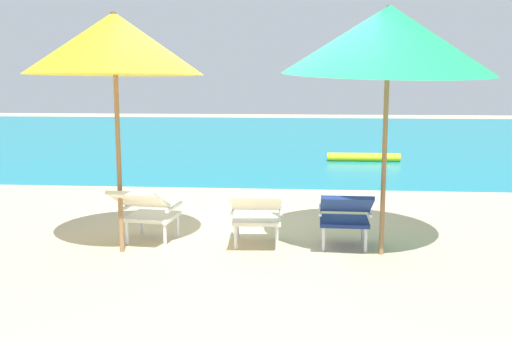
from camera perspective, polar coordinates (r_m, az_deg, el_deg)
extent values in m
plane|color=#CCB78E|center=(10.29, 1.62, -1.09)|extent=(40.00, 40.00, 0.00)
cube|color=teal|center=(18.50, 3.04, 3.40)|extent=(40.00, 18.00, 0.01)
cylinder|color=yellow|center=(13.01, 10.58, 1.32)|extent=(1.60, 0.18, 0.18)
cube|color=silver|center=(6.59, -10.19, -4.48)|extent=(0.57, 0.56, 0.04)
cube|color=silver|center=(6.21, -11.50, -2.82)|extent=(0.58, 0.57, 0.27)
cylinder|color=silver|center=(6.90, -11.23, -5.19)|extent=(0.04, 0.04, 0.26)
cylinder|color=silver|center=(6.75, -7.76, -5.43)|extent=(0.04, 0.04, 0.26)
cylinder|color=silver|center=(6.53, -12.64, -6.06)|extent=(0.04, 0.04, 0.26)
cylinder|color=silver|center=(6.36, -8.99, -6.34)|extent=(0.04, 0.04, 0.26)
cube|color=silver|center=(6.67, -12.31, -3.34)|extent=(0.09, 0.50, 0.03)
cube|color=silver|center=(6.48, -8.08, -3.58)|extent=(0.09, 0.50, 0.03)
cube|color=silver|center=(6.36, 0.05, -4.85)|extent=(0.55, 0.53, 0.04)
cube|color=silver|center=(5.94, 0.00, -3.17)|extent=(0.55, 0.55, 0.27)
cylinder|color=silver|center=(6.60, -1.84, -5.67)|extent=(0.04, 0.04, 0.26)
cylinder|color=silver|center=(6.60, 2.00, -5.68)|extent=(0.04, 0.04, 0.26)
cylinder|color=silver|center=(6.20, -2.02, -6.65)|extent=(0.04, 0.04, 0.26)
cylinder|color=silver|center=(6.19, 2.08, -6.67)|extent=(0.04, 0.04, 0.26)
cube|color=silver|center=(6.34, -2.30, -3.78)|extent=(0.06, 0.50, 0.03)
cube|color=silver|center=(6.33, 2.41, -3.80)|extent=(0.06, 0.50, 0.03)
cube|color=navy|center=(6.35, 8.69, -4.97)|extent=(0.53, 0.51, 0.04)
cube|color=navy|center=(5.93, 8.91, -3.29)|extent=(0.53, 0.53, 0.27)
cylinder|color=silver|center=(6.58, 6.66, -5.77)|extent=(0.04, 0.04, 0.26)
cylinder|color=silver|center=(6.60, 10.50, -5.81)|extent=(0.04, 0.04, 0.26)
cylinder|color=silver|center=(6.18, 6.70, -6.76)|extent=(0.04, 0.04, 0.26)
cylinder|color=silver|center=(6.20, 10.79, -6.80)|extent=(0.04, 0.04, 0.26)
cube|color=silver|center=(6.31, 6.36, -3.88)|extent=(0.04, 0.50, 0.03)
cube|color=silver|center=(6.34, 11.07, -3.94)|extent=(0.04, 0.50, 0.03)
cylinder|color=olive|center=(6.11, -13.40, 0.64)|extent=(0.05, 0.05, 1.88)
cone|color=yellow|center=(6.06, -13.82, 12.09)|extent=(2.01, 2.02, 0.64)
sphere|color=#4C3823|center=(6.09, -13.93, 14.70)|extent=(0.07, 0.07, 0.07)
cylinder|color=olive|center=(6.01, 12.55, 0.57)|extent=(0.05, 0.05, 1.89)
cone|color=#1E9E60|center=(5.96, 12.96, 12.48)|extent=(2.56, 2.59, 0.79)
sphere|color=#4C3823|center=(5.98, 13.07, 15.35)|extent=(0.07, 0.07, 0.07)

